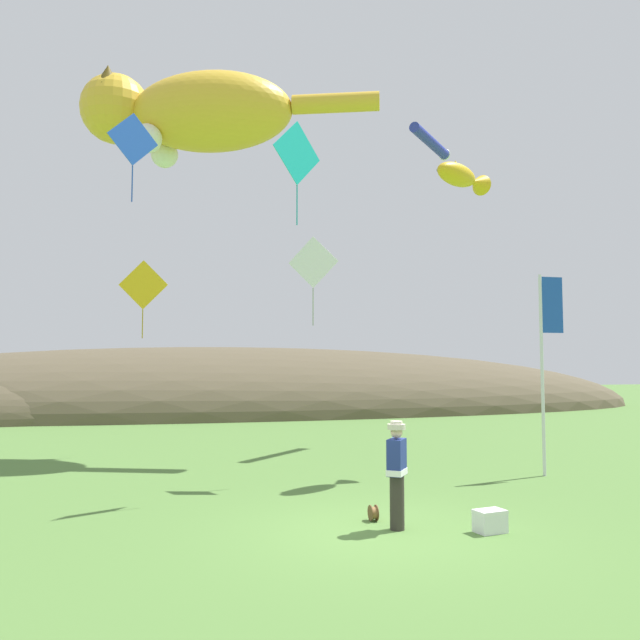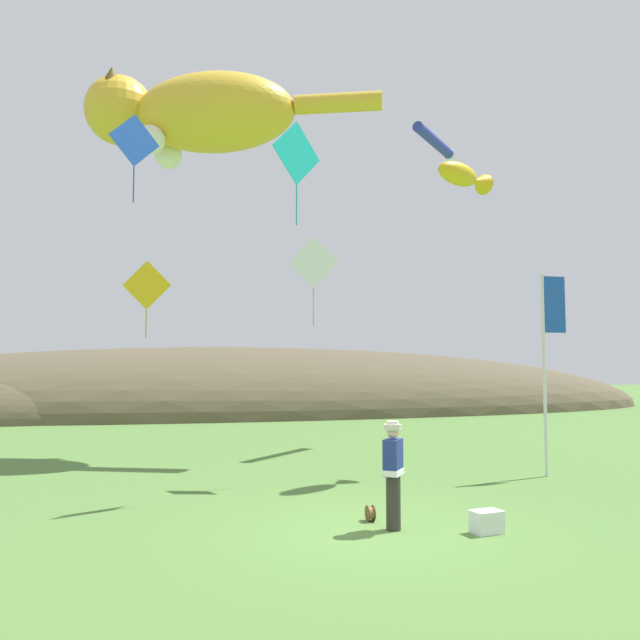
% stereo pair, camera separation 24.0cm
% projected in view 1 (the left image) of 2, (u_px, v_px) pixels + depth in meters
% --- Properties ---
extents(ground_plane, '(120.00, 120.00, 0.00)m').
position_uv_depth(ground_plane, '(379.00, 532.00, 10.12)').
color(ground_plane, '#517A38').
extents(distant_hill_ridge, '(53.47, 15.50, 7.39)m').
position_uv_depth(distant_hill_ridge, '(195.00, 412.00, 35.44)').
color(distant_hill_ridge, brown).
rests_on(distant_hill_ridge, ground).
extents(festival_attendant, '(0.46, 0.49, 1.77)m').
position_uv_depth(festival_attendant, '(397.00, 471.00, 10.32)').
color(festival_attendant, '#332D28').
rests_on(festival_attendant, ground).
extents(kite_spool, '(0.12, 0.27, 0.27)m').
position_uv_depth(kite_spool, '(373.00, 513.00, 10.83)').
color(kite_spool, olive).
rests_on(kite_spool, ground).
extents(picnic_cooler, '(0.54, 0.40, 0.36)m').
position_uv_depth(picnic_cooler, '(490.00, 521.00, 10.10)').
color(picnic_cooler, white).
rests_on(picnic_cooler, ground).
extents(festival_banner_pole, '(0.66, 0.08, 4.94)m').
position_uv_depth(festival_banner_pole, '(547.00, 343.00, 15.43)').
color(festival_banner_pole, silver).
rests_on(festival_banner_pole, ground).
extents(kite_giant_cat, '(9.33, 4.44, 2.96)m').
position_uv_depth(kite_giant_cat, '(191.00, 114.00, 20.14)').
color(kite_giant_cat, gold).
extents(kite_fish_windsock, '(2.09, 1.64, 0.65)m').
position_uv_depth(kite_fish_windsock, '(461.00, 177.00, 16.25)').
color(kite_fish_windsock, gold).
extents(kite_tube_streamer, '(2.50, 2.61, 0.44)m').
position_uv_depth(kite_tube_streamer, '(431.00, 142.00, 22.22)').
color(kite_tube_streamer, '#2633A5').
extents(kite_diamond_teal, '(1.23, 0.80, 2.36)m').
position_uv_depth(kite_diamond_teal, '(297.00, 154.00, 13.87)').
color(kite_diamond_teal, '#19BFBF').
extents(kite_diamond_white, '(1.08, 0.64, 2.15)m').
position_uv_depth(kite_diamond_white, '(313.00, 263.00, 14.90)').
color(kite_diamond_white, white).
extents(kite_diamond_blue, '(1.18, 0.62, 2.22)m').
position_uv_depth(kite_diamond_blue, '(133.00, 140.00, 15.22)').
color(kite_diamond_blue, blue).
extents(kite_diamond_gold, '(1.50, 0.38, 2.44)m').
position_uv_depth(kite_diamond_gold, '(143.00, 285.00, 19.38)').
color(kite_diamond_gold, yellow).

